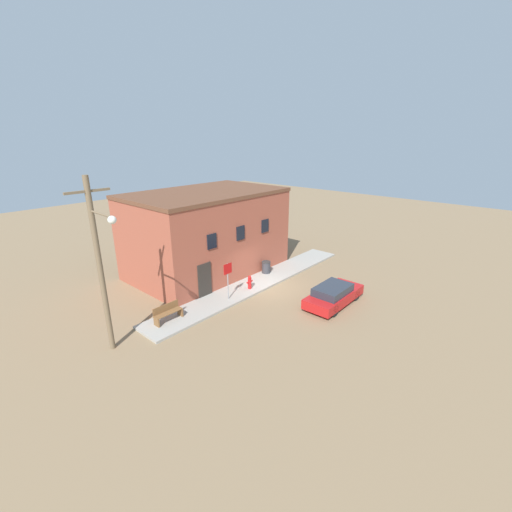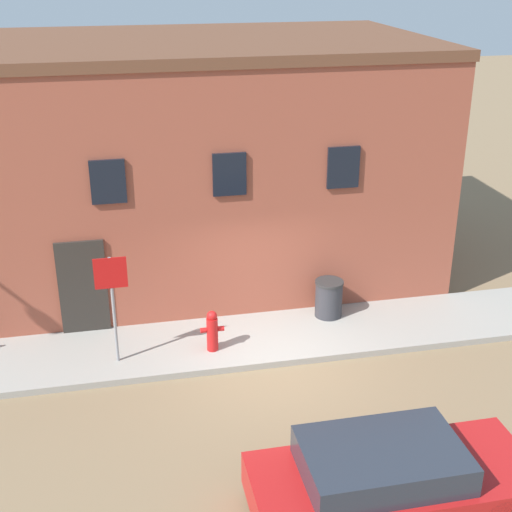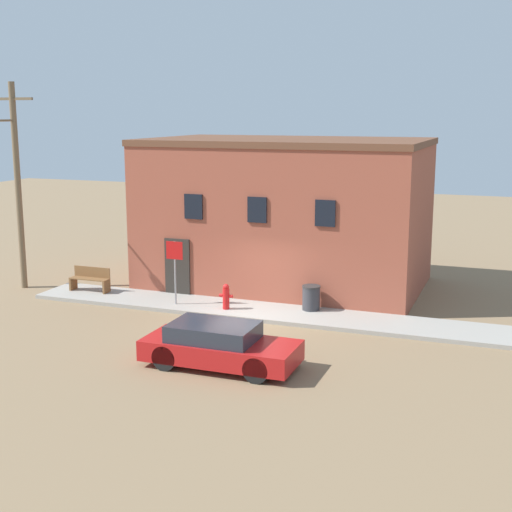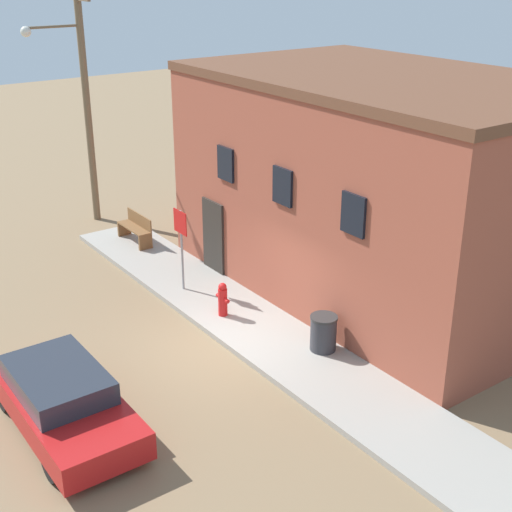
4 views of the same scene
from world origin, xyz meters
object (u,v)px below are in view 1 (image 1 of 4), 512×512
(bench, at_px, (168,313))
(utility_pole, at_px, (100,263))
(stop_sign, at_px, (228,275))
(trash_bin, at_px, (266,267))
(parked_car, at_px, (334,295))
(fire_hydrant, at_px, (250,282))

(bench, bearing_deg, utility_pole, -177.94)
(stop_sign, height_order, trash_bin, stop_sign)
(bench, relative_size, parked_car, 0.37)
(utility_pole, bearing_deg, trash_bin, 2.56)
(parked_car, bearing_deg, fire_hydrant, 110.83)
(fire_hydrant, height_order, stop_sign, stop_sign)
(trash_bin, bearing_deg, parked_car, -98.62)
(parked_car, bearing_deg, trash_bin, 81.38)
(fire_hydrant, distance_m, trash_bin, 2.90)
(utility_pole, distance_m, parked_car, 12.49)
(bench, xyz_separation_m, trash_bin, (8.52, 0.41, -0.02))
(fire_hydrant, height_order, trash_bin, fire_hydrant)
(bench, bearing_deg, trash_bin, 2.75)
(fire_hydrant, relative_size, trash_bin, 1.04)
(fire_hydrant, relative_size, parked_car, 0.21)
(stop_sign, xyz_separation_m, utility_pole, (-6.92, 0.45, 2.58))
(fire_hydrant, bearing_deg, utility_pole, 177.31)
(fire_hydrant, distance_m, bench, 5.79)
(stop_sign, distance_m, utility_pole, 7.40)
(utility_pole, bearing_deg, fire_hydrant, -2.69)
(stop_sign, distance_m, trash_bin, 4.89)
(bench, distance_m, parked_car, 9.36)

